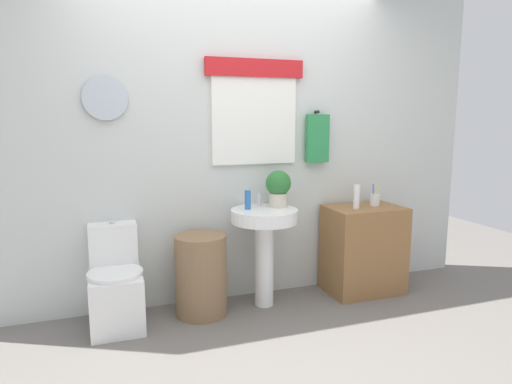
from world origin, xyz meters
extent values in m
plane|color=slate|center=(0.00, 0.00, 0.00)|extent=(8.00, 8.00, 0.00)
cube|color=silver|center=(0.00, 1.15, 1.30)|extent=(4.40, 0.10, 2.60)
cube|color=white|center=(0.17, 1.08, 1.46)|extent=(0.70, 0.03, 0.70)
cube|color=red|center=(0.17, 1.07, 1.87)|extent=(0.80, 0.04, 0.14)
cylinder|color=silver|center=(-0.96, 1.08, 1.62)|extent=(0.32, 0.03, 0.32)
cylinder|color=black|center=(0.71, 1.07, 1.53)|extent=(0.02, 0.06, 0.02)
cube|color=#2D894C|center=(0.71, 1.05, 1.31)|extent=(0.20, 0.05, 0.40)
cube|color=white|center=(-0.96, 0.85, 0.20)|extent=(0.36, 0.50, 0.40)
cylinder|color=white|center=(-0.96, 0.79, 0.41)|extent=(0.38, 0.38, 0.03)
cube|color=white|center=(-0.96, 1.02, 0.56)|extent=(0.34, 0.18, 0.32)
cylinder|color=silver|center=(-0.96, 1.02, 0.73)|extent=(0.04, 0.04, 0.02)
cylinder|color=#846647|center=(-0.34, 0.85, 0.31)|extent=(0.39, 0.39, 0.62)
cylinder|color=white|center=(0.17, 0.85, 0.34)|extent=(0.15, 0.15, 0.68)
cylinder|color=white|center=(0.17, 0.85, 0.73)|extent=(0.52, 0.52, 0.10)
cylinder|color=silver|center=(0.17, 0.97, 0.83)|extent=(0.03, 0.03, 0.10)
cube|color=olive|center=(1.07, 0.85, 0.37)|extent=(0.63, 0.44, 0.74)
cylinder|color=#2D6BB7|center=(0.05, 0.90, 0.86)|extent=(0.05, 0.05, 0.15)
cylinder|color=beige|center=(0.31, 0.91, 0.84)|extent=(0.14, 0.14, 0.11)
sphere|color=#2D7033|center=(0.31, 0.91, 0.97)|extent=(0.20, 0.20, 0.20)
cylinder|color=white|center=(0.96, 0.81, 0.84)|extent=(0.05, 0.05, 0.20)
cylinder|color=silver|center=(1.18, 0.87, 0.79)|extent=(0.08, 0.08, 0.10)
cylinder|color=yellow|center=(1.20, 0.87, 0.84)|extent=(0.02, 0.04, 0.18)
cylinder|color=blue|center=(1.17, 0.87, 0.84)|extent=(0.01, 0.03, 0.18)
camera|label=1|loc=(-1.01, -2.34, 1.48)|focal=31.35mm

